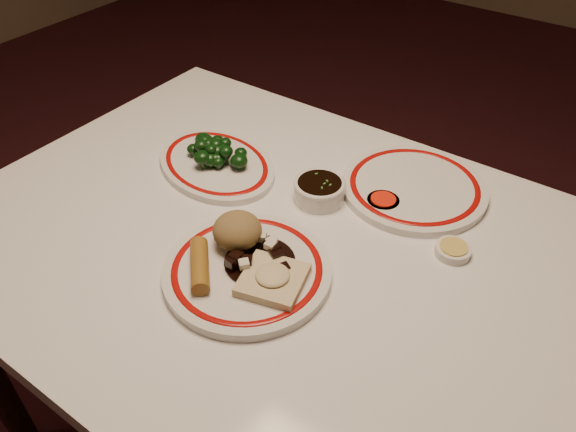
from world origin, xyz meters
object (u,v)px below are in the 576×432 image
(rice_mound, at_px, (237,231))
(broccoli_pile, at_px, (216,151))
(spring_roll, at_px, (200,265))
(fried_wonton, at_px, (273,279))
(broccoli_plate, at_px, (216,164))
(soy_bowl, at_px, (319,191))
(dining_table, at_px, (272,270))
(main_plate, at_px, (247,271))
(stirfry_heap, at_px, (260,257))

(rice_mound, bearing_deg, broccoli_pile, 138.99)
(rice_mound, bearing_deg, spring_roll, -94.96)
(spring_roll, xyz_separation_m, fried_wonton, (0.11, 0.05, -0.00))
(spring_roll, xyz_separation_m, broccoli_pile, (-0.20, 0.27, 0.01))
(broccoli_plate, bearing_deg, soy_bowl, 8.36)
(fried_wonton, distance_m, soy_bowl, 0.26)
(dining_table, height_order, broccoli_plate, broccoli_plate)
(fried_wonton, bearing_deg, spring_roll, -156.63)
(main_plate, relative_size, soy_bowl, 3.20)
(fried_wonton, xyz_separation_m, broccoli_pile, (-0.31, 0.22, 0.01))
(soy_bowl, bearing_deg, dining_table, -95.39)
(stirfry_heap, xyz_separation_m, broccoli_plate, (-0.26, 0.19, -0.02))
(spring_roll, relative_size, stirfry_heap, 0.92)
(rice_mound, height_order, broccoli_pile, rice_mound)
(fried_wonton, distance_m, broccoli_pile, 0.38)
(rice_mound, distance_m, stirfry_heap, 0.06)
(fried_wonton, height_order, broccoli_plate, fried_wonton)
(main_plate, height_order, soy_bowl, soy_bowl)
(spring_roll, distance_m, stirfry_heap, 0.10)
(dining_table, xyz_separation_m, spring_roll, (-0.03, -0.16, 0.13))
(stirfry_heap, bearing_deg, dining_table, 114.21)
(broccoli_plate, bearing_deg, rice_mound, -40.61)
(main_plate, xyz_separation_m, soy_bowl, (-0.01, 0.25, 0.01))
(spring_roll, distance_m, soy_bowl, 0.30)
(broccoli_plate, relative_size, broccoli_pile, 2.31)
(main_plate, bearing_deg, broccoli_plate, 140.07)
(main_plate, relative_size, stirfry_heap, 2.62)
(main_plate, distance_m, stirfry_heap, 0.03)
(rice_mound, height_order, stirfry_heap, rice_mound)
(stirfry_heap, bearing_deg, rice_mound, 167.76)
(rice_mound, distance_m, broccoli_plate, 0.27)
(rice_mound, distance_m, soy_bowl, 0.21)
(soy_bowl, bearing_deg, rice_mound, -99.56)
(spring_roll, bearing_deg, rice_mound, 41.51)
(main_plate, bearing_deg, spring_roll, -137.38)
(rice_mound, distance_m, spring_roll, 0.09)
(main_plate, distance_m, rice_mound, 0.07)
(dining_table, height_order, rice_mound, rice_mound)
(soy_bowl, bearing_deg, broccoli_plate, -171.64)
(rice_mound, relative_size, stirfry_heap, 0.70)
(stirfry_heap, bearing_deg, fried_wonton, -30.17)
(broccoli_plate, xyz_separation_m, broccoli_pile, (-0.00, 0.00, 0.03))
(dining_table, bearing_deg, main_plate, -75.08)
(spring_roll, xyz_separation_m, soy_bowl, (0.04, 0.30, -0.01))
(fried_wonton, xyz_separation_m, broccoli_plate, (-0.31, 0.22, -0.02))
(dining_table, bearing_deg, fried_wonton, -51.90)
(fried_wonton, distance_m, stirfry_heap, 0.06)
(broccoli_pile, relative_size, soy_bowl, 1.48)
(fried_wonton, bearing_deg, main_plate, 176.46)
(broccoli_plate, distance_m, soy_bowl, 0.24)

